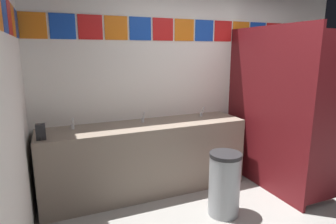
% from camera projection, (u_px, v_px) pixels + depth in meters
% --- Properties ---
extents(wall_back, '(4.42, 0.09, 2.57)m').
position_uv_depth(wall_back, '(201.00, 82.00, 3.95)').
color(wall_back, white).
rests_on(wall_back, ground_plane).
extents(vanity_counter, '(2.46, 0.58, 0.85)m').
position_uv_depth(vanity_counter, '(146.00, 157.00, 3.48)').
color(vanity_counter, gray).
rests_on(vanity_counter, ground_plane).
extents(faucet_left, '(0.04, 0.10, 0.14)m').
position_uv_depth(faucet_left, '(73.00, 125.00, 3.15)').
color(faucet_left, silver).
rests_on(faucet_left, vanity_counter).
extents(faucet_center, '(0.04, 0.10, 0.14)m').
position_uv_depth(faucet_center, '(143.00, 118.00, 3.46)').
color(faucet_center, silver).
rests_on(faucet_center, vanity_counter).
extents(faucet_right, '(0.04, 0.10, 0.14)m').
position_uv_depth(faucet_right, '(202.00, 113.00, 3.77)').
color(faucet_right, silver).
rests_on(faucet_right, vanity_counter).
extents(soap_dispenser, '(0.09, 0.09, 0.16)m').
position_uv_depth(soap_dispenser, '(41.00, 132.00, 2.79)').
color(soap_dispenser, black).
rests_on(soap_dispenser, vanity_counter).
extents(stall_divider, '(0.92, 1.45, 2.00)m').
position_uv_depth(stall_divider, '(290.00, 113.00, 3.33)').
color(stall_divider, maroon).
rests_on(stall_divider, ground_plane).
extents(toilet, '(0.39, 0.49, 0.74)m').
position_uv_depth(toilet, '(276.00, 149.00, 4.17)').
color(toilet, white).
rests_on(toilet, ground_plane).
extents(trash_bin, '(0.33, 0.33, 0.68)m').
position_uv_depth(trash_bin, '(224.00, 184.00, 2.99)').
color(trash_bin, '#999EA3').
rests_on(trash_bin, ground_plane).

